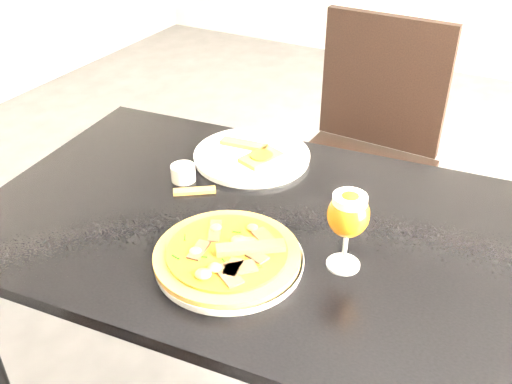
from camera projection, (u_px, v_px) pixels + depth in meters
The scene contains 10 objects.
ground at pixel (276, 369), 1.87m from camera, with size 6.00×6.00×0.00m, color #505052.
dining_table at pixel (242, 247), 1.35m from camera, with size 1.27×0.91×0.75m.
chair_far at pixel (363, 155), 1.96m from camera, with size 0.47×0.47×0.99m.
plate_main at pixel (229, 260), 1.16m from camera, with size 0.30×0.30×0.02m, color white.
pizza at pixel (228, 253), 1.15m from camera, with size 0.30×0.30×0.03m.
plate_second at pixel (252, 156), 1.52m from camera, with size 0.31×0.31×0.02m, color white.
crust_scraps at pixel (256, 153), 1.51m from camera, with size 0.19×0.13×0.02m.
loose_crust at pixel (195, 191), 1.38m from camera, with size 0.10×0.02×0.01m, color brown.
sauce_cup at pixel (183, 172), 1.42m from camera, with size 0.06×0.06×0.04m.
beer_glass at pixel (348, 215), 1.09m from camera, with size 0.08×0.08×0.17m.
Camera 1 is at (0.53, -1.13, 1.50)m, focal length 40.00 mm.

